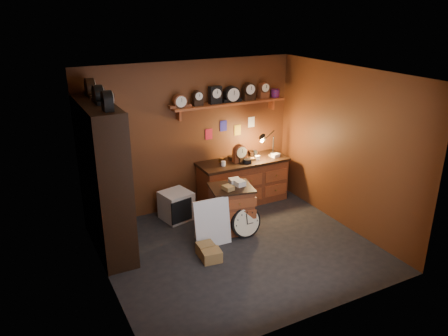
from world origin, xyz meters
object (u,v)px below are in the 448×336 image
low_cabinet (231,207)px  big_round_clock (246,222)px  workbench (243,179)px  shelving_unit (101,173)px

low_cabinet → big_round_clock: bearing=-58.5°
low_cabinet → big_round_clock: 0.36m
workbench → big_round_clock: 1.35m
shelving_unit → low_cabinet: 2.18m
workbench → big_round_clock: workbench is taller
workbench → low_cabinet: bearing=-129.1°
low_cabinet → big_round_clock: low_cabinet is taller
workbench → big_round_clock: (-0.61, -1.18, -0.22)m
workbench → low_cabinet: workbench is taller
shelving_unit → big_round_clock: 2.41m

